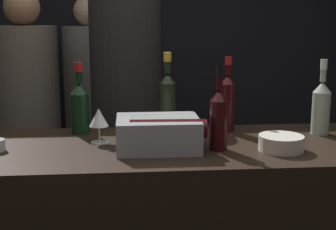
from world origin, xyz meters
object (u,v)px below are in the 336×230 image
at_px(ice_bin_with_bottles, 159,131).
at_px(bowl_white, 281,142).
at_px(red_wine_bottle_tall, 228,101).
at_px(white_wine_bottle, 321,106).
at_px(red_wine_bottle_burgundy, 80,105).
at_px(wine_glass, 99,118).
at_px(person_in_hoodie, 126,106).
at_px(champagne_bottle, 168,98).
at_px(person_grey_polo, 29,117).
at_px(red_wine_bottle_black_foil, 219,117).
at_px(person_blond_tee, 91,102).

height_order(ice_bin_with_bottles, bowl_white, ice_bin_with_bottles).
relative_size(red_wine_bottle_tall, white_wine_bottle, 1.03).
distance_m(bowl_white, red_wine_bottle_burgundy, 0.90).
distance_m(wine_glass, person_in_hoodie, 0.77).
distance_m(ice_bin_with_bottles, wine_glass, 0.27).
bearing_deg(champagne_bottle, wine_glass, -145.38).
xyz_separation_m(wine_glass, person_grey_polo, (-0.48, 0.92, -0.18)).
distance_m(bowl_white, person_in_hoodie, 1.12).
relative_size(bowl_white, red_wine_bottle_burgundy, 0.55).
distance_m(ice_bin_with_bottles, red_wine_bottle_black_foil, 0.24).
xyz_separation_m(wine_glass, red_wine_bottle_tall, (0.58, 0.16, 0.04)).
height_order(red_wine_bottle_burgundy, champagne_bottle, champagne_bottle).
relative_size(wine_glass, person_grey_polo, 0.09).
bearing_deg(red_wine_bottle_burgundy, champagne_bottle, 4.26).
bearing_deg(person_grey_polo, champagne_bottle, -99.42).
bearing_deg(person_grey_polo, ice_bin_with_bottles, -112.45).
distance_m(red_wine_bottle_black_foil, person_in_hoodie, 0.98).
bearing_deg(red_wine_bottle_burgundy, red_wine_bottle_black_foil, -29.66).
xyz_separation_m(wine_glass, person_in_hoodie, (0.11, 0.76, -0.09)).
relative_size(wine_glass, red_wine_bottle_black_foil, 0.44).
xyz_separation_m(person_in_hoodie, person_grey_polo, (-0.59, 0.16, -0.09)).
relative_size(red_wine_bottle_tall, person_blond_tee, 0.21).
bearing_deg(red_wine_bottle_black_foil, person_blond_tee, 111.30).
height_order(red_wine_bottle_black_foil, person_grey_polo, person_grey_polo).
xyz_separation_m(ice_bin_with_bottles, bowl_white, (0.48, -0.07, -0.04)).
xyz_separation_m(ice_bin_with_bottles, white_wine_bottle, (0.74, 0.19, 0.06)).
bearing_deg(champagne_bottle, person_in_hoodie, 109.67).
xyz_separation_m(red_wine_bottle_tall, person_in_hoodie, (-0.47, 0.59, -0.13)).
bearing_deg(wine_glass, champagne_bottle, 34.62).
height_order(red_wine_bottle_tall, person_in_hoodie, person_in_hoodie).
height_order(champagne_bottle, person_in_hoodie, person_in_hoodie).
distance_m(ice_bin_with_bottles, red_wine_bottle_burgundy, 0.46).
xyz_separation_m(red_wine_bottle_black_foil, person_blond_tee, (-0.62, 1.60, -0.21)).
height_order(person_blond_tee, person_grey_polo, person_grey_polo).
bearing_deg(white_wine_bottle, red_wine_bottle_tall, 167.57).
height_order(red_wine_bottle_burgundy, person_blond_tee, person_blond_tee).
xyz_separation_m(bowl_white, red_wine_bottle_black_foil, (-0.25, 0.03, 0.10)).
bearing_deg(person_blond_tee, ice_bin_with_bottles, -69.58).
bearing_deg(red_wine_bottle_black_foil, champagne_bottle, 115.85).
xyz_separation_m(bowl_white, wine_glass, (-0.73, 0.18, 0.07)).
relative_size(champagne_bottle, red_wine_bottle_tall, 1.05).
bearing_deg(red_wine_bottle_black_foil, person_in_hoodie, 112.19).
bearing_deg(person_blond_tee, wine_glass, -77.91).
height_order(champagne_bottle, person_blond_tee, person_blond_tee).
relative_size(person_blond_tee, person_grey_polo, 0.99).
height_order(ice_bin_with_bottles, person_blond_tee, person_blond_tee).
relative_size(red_wine_bottle_burgundy, red_wine_bottle_tall, 0.94).
bearing_deg(champagne_bottle, bowl_white, -43.03).
distance_m(red_wine_bottle_burgundy, person_grey_polo, 0.85).
distance_m(champagne_bottle, person_blond_tee, 1.34).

